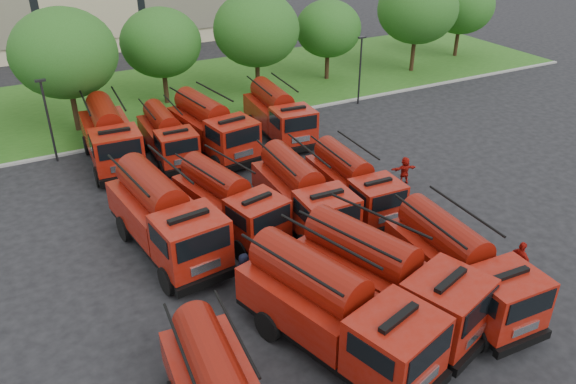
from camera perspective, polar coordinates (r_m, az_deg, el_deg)
name	(u,v)px	position (r m, az deg, el deg)	size (l,w,h in m)	color
ground	(351,263)	(25.30, 6.45, -7.18)	(140.00, 140.00, 0.00)	black
lawn	(172,94)	(46.71, -11.69, 9.76)	(70.00, 16.00, 0.12)	#215015
curb	(208,127)	(39.44, -8.14, 6.54)	(70.00, 0.30, 0.14)	gray
tree_2	(64,53)	(39.53, -21.79, 12.96)	(6.72, 6.72, 8.22)	#382314
tree_3	(161,43)	(43.33, -12.78, 14.57)	(5.88, 5.88, 7.19)	#382314
tree_4	(256,29)	(44.16, -3.23, 16.18)	(6.55, 6.55, 8.01)	#382314
tree_5	(328,29)	(48.46, 4.11, 16.22)	(5.46, 5.46, 6.68)	#382314
tree_6	(418,9)	(51.69, 13.03, 17.68)	(6.89, 6.89, 8.42)	#382314
tree_7	(462,6)	(57.92, 17.24, 17.61)	(6.05, 6.05, 7.39)	#382314
lamp_post_0	(48,116)	(35.95, -23.21, 7.08)	(0.60, 0.25, 5.11)	black
lamp_post_1	(360,67)	(43.18, 7.35, 12.53)	(0.60, 0.25, 5.11)	black
fire_truck_1	(333,310)	(19.96, 4.64, -11.86)	(4.79, 8.28, 3.57)	black
fire_truck_2	(385,278)	(21.69, 9.86, -8.57)	(4.86, 8.14, 3.51)	black
fire_truck_3	(460,265)	(23.23, 17.03, -7.11)	(2.89, 7.28, 3.26)	black
fire_truck_4	(165,216)	(25.59, -12.42, -2.44)	(3.67, 8.16, 3.59)	black
fire_truck_5	(228,201)	(26.81, -6.07, -0.95)	(3.74, 7.15, 3.10)	black
fire_truck_6	(302,194)	(27.13, 1.43, -0.21)	(2.84, 7.26, 3.26)	black
fire_truck_7	(353,183)	(28.68, 6.59, 0.96)	(2.59, 6.59, 2.96)	black
fire_truck_8	(110,136)	(34.96, -17.64, 5.47)	(3.13, 7.77, 3.48)	black
fire_truck_9	(167,136)	(34.85, -12.19, 5.62)	(2.47, 6.46, 2.92)	black
fire_truck_10	(212,127)	(35.00, -7.76, 6.56)	(3.62, 7.79, 3.42)	black
fire_truck_11	(278,114)	(37.00, -0.98, 7.94)	(3.06, 7.34, 3.27)	black
firefighter_2	(515,280)	(26.03, 22.08, -8.27)	(1.11, 0.63, 1.89)	#9A120B
firefighter_3	(520,337)	(23.21, 22.50, -13.45)	(1.21, 0.63, 1.88)	black
firefighter_4	(245,289)	(23.77, -4.38, -9.76)	(0.84, 0.55, 1.72)	black
firefighter_5	(403,183)	(32.31, 11.62, 0.90)	(1.48, 0.64, 1.60)	#9A120B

